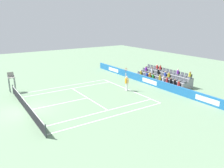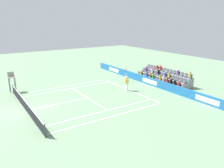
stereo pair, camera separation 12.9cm
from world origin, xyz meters
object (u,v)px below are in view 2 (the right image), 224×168
(umpire_chair, at_px, (12,79))
(loose_tennis_ball, at_px, (37,108))
(tennis_net, at_px, (25,106))
(tennis_player, at_px, (127,83))

(umpire_chair, bearing_deg, loose_tennis_ball, -172.04)
(tennis_net, xyz_separation_m, loose_tennis_ball, (-0.05, -1.04, -0.46))
(umpire_chair, relative_size, loose_tennis_ball, 34.41)
(tennis_net, xyz_separation_m, umpire_chair, (6.76, -0.09, 1.03))
(tennis_net, xyz_separation_m, tennis_player, (-0.25, -11.50, 0.50))
(tennis_player, relative_size, umpire_chair, 1.22)
(tennis_net, distance_m, umpire_chair, 6.84)
(umpire_chair, bearing_deg, tennis_net, 179.28)
(tennis_player, height_order, loose_tennis_ball, tennis_player)
(tennis_net, height_order, umpire_chair, umpire_chair)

